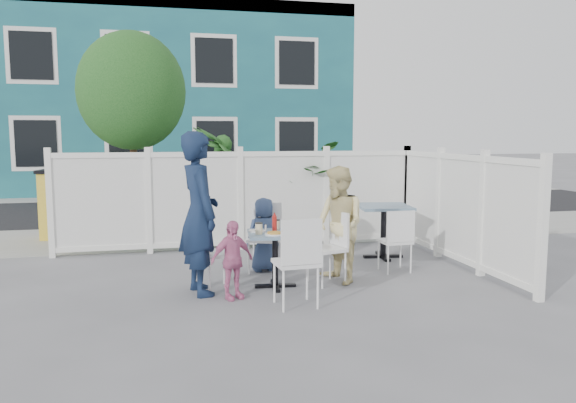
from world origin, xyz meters
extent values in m
plane|color=slate|center=(0.00, 0.00, 0.00)|extent=(80.00, 80.00, 0.00)
cube|color=gray|center=(0.00, 3.80, 0.01)|extent=(24.00, 2.60, 0.01)
cube|color=black|center=(0.00, 7.50, 0.00)|extent=(24.00, 5.00, 0.01)
cube|color=gray|center=(0.00, 10.60, 0.01)|extent=(24.00, 1.60, 0.01)
cube|color=#1B5867|center=(-0.50, 14.00, 3.00)|extent=(11.00, 6.00, 6.00)
cube|color=white|center=(-0.50, 11.04, 5.80)|extent=(11.00, 0.08, 0.40)
cube|color=black|center=(-3.00, 11.02, 1.60)|extent=(1.20, 0.04, 1.40)
cube|color=black|center=(1.00, 11.02, 1.60)|extent=(1.20, 0.04, 1.40)
cube|color=black|center=(-3.00, 11.02, 4.10)|extent=(1.20, 0.04, 1.40)
cube|color=black|center=(1.00, 11.02, 4.10)|extent=(1.20, 0.04, 1.40)
cube|color=white|center=(0.10, 2.40, 0.82)|extent=(5.80, 0.04, 1.40)
cube|color=white|center=(0.10, 2.40, 1.56)|extent=(5.86, 0.08, 0.08)
cube|color=white|center=(0.10, 2.40, 0.06)|extent=(5.86, 0.08, 0.12)
cube|color=white|center=(3.00, 0.60, 0.82)|extent=(0.04, 3.60, 1.40)
cube|color=white|center=(3.00, 0.60, 1.56)|extent=(0.08, 3.66, 0.08)
cube|color=white|center=(3.00, 0.60, 0.06)|extent=(0.08, 3.66, 0.12)
cylinder|color=#382316|center=(-1.60, 3.30, 1.20)|extent=(0.12, 0.12, 2.40)
ellipsoid|color=#164217|center=(-1.60, 3.30, 2.60)|extent=(1.80, 1.62, 1.98)
cube|color=gold|center=(-2.92, 4.00, 0.60)|extent=(0.70, 0.55, 1.19)
imported|color=#164217|center=(-0.17, 3.10, 1.00)|extent=(1.27, 1.27, 2.01)
imported|color=#164217|center=(1.22, 3.00, 0.88)|extent=(1.92, 2.02, 1.76)
cube|color=#456880|center=(0.20, 0.03, 0.67)|extent=(0.71, 0.71, 0.04)
cylinder|color=black|center=(0.20, 0.03, 0.33)|extent=(0.07, 0.07, 0.63)
cube|color=black|center=(0.20, 0.03, 0.02)|extent=(0.51, 0.12, 0.04)
cube|color=black|center=(0.20, 0.03, 0.02)|extent=(0.12, 0.51, 0.04)
cube|color=#456880|center=(2.14, 1.30, 0.79)|extent=(0.85, 0.85, 0.04)
cylinder|color=black|center=(2.14, 1.30, 0.39)|extent=(0.09, 0.09, 0.74)
cube|color=black|center=(2.14, 1.30, 0.02)|extent=(0.61, 0.16, 0.04)
cube|color=black|center=(2.14, 1.30, 0.02)|extent=(0.16, 0.61, 0.04)
cube|color=white|center=(-0.51, 0.11, 0.44)|extent=(0.49, 0.51, 0.04)
cube|color=white|center=(-0.68, 0.06, 0.69)|extent=(0.15, 0.40, 0.44)
cylinder|color=white|center=(-0.40, 0.33, 0.22)|extent=(0.02, 0.02, 0.44)
cylinder|color=white|center=(-0.30, -0.01, 0.22)|extent=(0.02, 0.02, 0.44)
cylinder|color=white|center=(-0.72, 0.23, 0.22)|extent=(0.02, 0.02, 0.44)
cylinder|color=white|center=(-0.62, -0.11, 0.22)|extent=(0.02, 0.02, 0.44)
cube|color=white|center=(0.87, 0.06, 0.44)|extent=(0.49, 0.50, 0.04)
cube|color=white|center=(1.05, 0.11, 0.69)|extent=(0.14, 0.41, 0.44)
cylinder|color=white|center=(0.75, -0.15, 0.22)|extent=(0.02, 0.02, 0.44)
cylinder|color=white|center=(0.66, 0.19, 0.22)|extent=(0.02, 0.02, 0.44)
cylinder|color=white|center=(1.07, -0.07, 0.22)|extent=(0.02, 0.02, 0.44)
cylinder|color=white|center=(0.98, 0.28, 0.22)|extent=(0.02, 0.02, 0.44)
cube|color=white|center=(0.21, 0.83, 0.46)|extent=(0.54, 0.53, 0.04)
cube|color=white|center=(0.28, 1.01, 0.71)|extent=(0.41, 0.18, 0.46)
cylinder|color=white|center=(0.32, 0.60, 0.23)|extent=(0.02, 0.02, 0.46)
cylinder|color=white|center=(-0.02, 0.73, 0.23)|extent=(0.02, 0.02, 0.46)
cylinder|color=white|center=(0.44, 0.92, 0.23)|extent=(0.02, 0.02, 0.46)
cylinder|color=white|center=(0.10, 1.05, 0.23)|extent=(0.02, 0.02, 0.46)
cube|color=white|center=(0.27, -0.75, 0.48)|extent=(0.48, 0.46, 0.04)
cube|color=white|center=(0.29, -0.95, 0.75)|extent=(0.45, 0.06, 0.48)
cylinder|color=white|center=(0.07, -0.58, 0.24)|extent=(0.03, 0.03, 0.48)
cylinder|color=white|center=(0.45, -0.56, 0.24)|extent=(0.03, 0.03, 0.48)
cylinder|color=white|center=(0.10, -0.95, 0.24)|extent=(0.03, 0.03, 0.48)
cylinder|color=white|center=(0.48, -0.92, 0.24)|extent=(0.03, 0.03, 0.48)
cube|color=white|center=(1.96, 0.46, 0.42)|extent=(0.40, 0.39, 0.04)
cube|color=white|center=(1.97, 0.29, 0.65)|extent=(0.39, 0.04, 0.42)
cylinder|color=white|center=(1.79, 0.62, 0.21)|extent=(0.02, 0.02, 0.42)
cylinder|color=white|center=(2.13, 0.63, 0.21)|extent=(0.02, 0.02, 0.42)
cylinder|color=white|center=(1.80, 0.30, 0.21)|extent=(0.02, 0.02, 0.42)
cylinder|color=white|center=(2.14, 0.31, 0.21)|extent=(0.02, 0.02, 0.42)
imported|color=#12203C|center=(-0.72, -0.02, 0.96)|extent=(0.61, 0.79, 1.92)
imported|color=gold|center=(1.03, 0.08, 0.74)|extent=(0.74, 0.85, 1.49)
imported|color=navy|center=(0.22, 0.89, 0.51)|extent=(0.54, 0.40, 1.02)
imported|color=pink|center=(-0.38, -0.34, 0.46)|extent=(0.58, 0.42, 0.91)
cylinder|color=white|center=(0.17, -0.11, 0.69)|extent=(0.23, 0.23, 0.01)
cylinder|color=white|center=(0.00, 0.15, 0.69)|extent=(0.21, 0.21, 0.01)
imported|color=white|center=(0.41, 0.03, 0.71)|extent=(0.23, 0.23, 0.06)
cylinder|color=beige|center=(-0.01, -0.04, 0.75)|extent=(0.09, 0.09, 0.13)
cylinder|color=beige|center=(0.27, 0.25, 0.74)|extent=(0.08, 0.08, 0.11)
cylinder|color=#A81A16|center=(0.21, 0.12, 0.78)|extent=(0.06, 0.06, 0.19)
cylinder|color=white|center=(0.12, 0.26, 0.72)|extent=(0.03, 0.03, 0.06)
cylinder|color=black|center=(0.12, 0.26, 0.72)|extent=(0.03, 0.03, 0.07)
camera|label=1|loc=(-1.12, -6.60, 1.89)|focal=35.00mm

